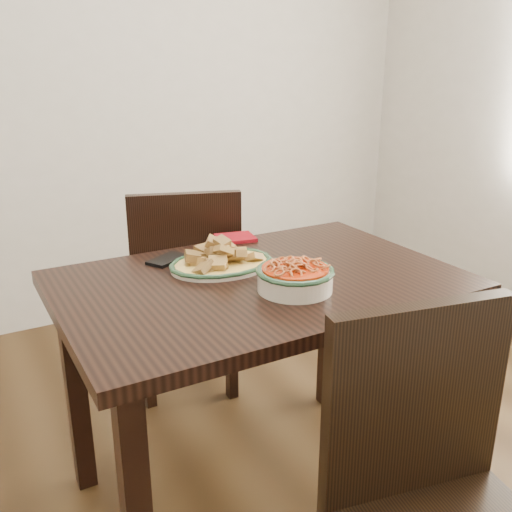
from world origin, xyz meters
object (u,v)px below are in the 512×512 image
dining_table (259,310)px  fish_plate (221,253)px  chair_far (186,282)px  chair_near (438,500)px  noodle_bowl (295,275)px  smartphone (167,259)px

dining_table → fish_plate: 0.21m
dining_table → chair_far: (0.04, 0.67, -0.15)m
chair_far → chair_near: 1.38m
chair_far → chair_near: (-0.02, -1.38, 0.00)m
dining_table → noodle_bowl: noodle_bowl is taller
chair_far → noodle_bowl: 0.85m
chair_near → noodle_bowl: size_ratio=4.10×
smartphone → noodle_bowl: bearing=-90.4°
noodle_bowl → smartphone: bearing=118.8°
chair_near → noodle_bowl: 0.65m
fish_plate → dining_table: bearing=-66.1°
fish_plate → smartphone: size_ratio=2.44×
dining_table → smartphone: smartphone is taller
dining_table → noodle_bowl: (0.04, -0.13, 0.15)m
dining_table → chair_near: 0.73m
fish_plate → smartphone: (-0.12, 0.14, -0.04)m
dining_table → smartphone: bearing=124.1°
chair_near → chair_far: bearing=99.9°
chair_near → fish_plate: (-0.07, 0.84, 0.30)m
chair_near → fish_plate: size_ratio=2.81×
dining_table → noodle_bowl: size_ratio=5.27×
fish_plate → smartphone: fish_plate is taller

